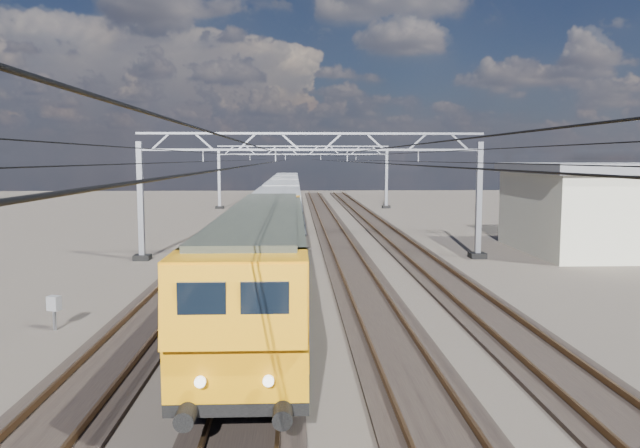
{
  "coord_description": "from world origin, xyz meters",
  "views": [
    {
      "loc": [
        -0.91,
        -30.89,
        5.66
      ],
      "look_at": [
        0.32,
        0.11,
        2.4
      ],
      "focal_mm": 35.0,
      "sensor_mm": 36.0,
      "label": 1
    }
  ],
  "objects_px": {
    "catenary_gantry_far": "(303,174)",
    "hopper_wagon_third": "(285,191)",
    "locomotive": "(263,258)",
    "hopper_wagon_lead": "(278,214)",
    "trackside_cabinet": "(54,304)",
    "hopper_wagon_fourth": "(287,185)",
    "hopper_wagon_mid": "(282,199)",
    "catenary_gantry_mid": "(312,190)"
  },
  "relations": [
    {
      "from": "catenary_gantry_far",
      "to": "trackside_cabinet",
      "type": "bearing_deg",
      "value": -100.0
    },
    {
      "from": "catenary_gantry_mid",
      "to": "catenary_gantry_far",
      "type": "bearing_deg",
      "value": 90.0
    },
    {
      "from": "catenary_gantry_mid",
      "to": "locomotive",
      "type": "height_order",
      "value": "catenary_gantry_mid"
    },
    {
      "from": "catenary_gantry_far",
      "to": "locomotive",
      "type": "bearing_deg",
      "value": -92.29
    },
    {
      "from": "catenary_gantry_mid",
      "to": "hopper_wagon_fourth",
      "type": "relative_size",
      "value": 1.53
    },
    {
      "from": "catenary_gantry_far",
      "to": "hopper_wagon_mid",
      "type": "distance_m",
      "value": 18.29
    },
    {
      "from": "hopper_wagon_third",
      "to": "trackside_cabinet",
      "type": "distance_m",
      "value": 47.03
    },
    {
      "from": "hopper_wagon_fourth",
      "to": "trackside_cabinet",
      "type": "xyz_separation_m",
      "value": [
        -6.88,
        -60.7,
        -1.36
      ]
    },
    {
      "from": "hopper_wagon_fourth",
      "to": "trackside_cabinet",
      "type": "bearing_deg",
      "value": -96.47
    },
    {
      "from": "catenary_gantry_mid",
      "to": "hopper_wagon_third",
      "type": "bearing_deg",
      "value": 93.57
    },
    {
      "from": "hopper_wagon_fourth",
      "to": "trackside_cabinet",
      "type": "height_order",
      "value": "hopper_wagon_fourth"
    },
    {
      "from": "hopper_wagon_fourth",
      "to": "hopper_wagon_third",
      "type": "bearing_deg",
      "value": -90.0
    },
    {
      "from": "hopper_wagon_mid",
      "to": "hopper_wagon_third",
      "type": "relative_size",
      "value": 1.0
    },
    {
      "from": "catenary_gantry_mid",
      "to": "hopper_wagon_lead",
      "type": "relative_size",
      "value": 1.53
    },
    {
      "from": "catenary_gantry_mid",
      "to": "hopper_wagon_lead",
      "type": "distance_m",
      "value": 4.52
    },
    {
      "from": "catenary_gantry_far",
      "to": "trackside_cabinet",
      "type": "xyz_separation_m",
      "value": [
        -8.88,
        -50.41,
        -3.03
      ]
    },
    {
      "from": "locomotive",
      "to": "trackside_cabinet",
      "type": "distance_m",
      "value": 7.05
    },
    {
      "from": "hopper_wagon_lead",
      "to": "catenary_gantry_mid",
      "type": "bearing_deg",
      "value": -61.55
    },
    {
      "from": "locomotive",
      "to": "hopper_wagon_lead",
      "type": "relative_size",
      "value": 1.62
    },
    {
      "from": "hopper_wagon_mid",
      "to": "trackside_cabinet",
      "type": "relative_size",
      "value": 11.24
    },
    {
      "from": "locomotive",
      "to": "hopper_wagon_fourth",
      "type": "xyz_separation_m",
      "value": [
        -0.0,
        60.3,
        -0.09
      ]
    },
    {
      "from": "hopper_wagon_lead",
      "to": "hopper_wagon_mid",
      "type": "distance_m",
      "value": 14.2
    },
    {
      "from": "catenary_gantry_mid",
      "to": "hopper_wagon_third",
      "type": "xyz_separation_m",
      "value": [
        -2.0,
        32.09,
        -1.67
      ]
    },
    {
      "from": "hopper_wagon_mid",
      "to": "hopper_wagon_third",
      "type": "distance_m",
      "value": 14.2
    },
    {
      "from": "catenary_gantry_mid",
      "to": "hopper_wagon_fourth",
      "type": "height_order",
      "value": "catenary_gantry_mid"
    },
    {
      "from": "hopper_wagon_third",
      "to": "hopper_wagon_fourth",
      "type": "xyz_separation_m",
      "value": [
        0.0,
        14.2,
        0.0
      ]
    },
    {
      "from": "hopper_wagon_lead",
      "to": "hopper_wagon_third",
      "type": "distance_m",
      "value": 28.4
    },
    {
      "from": "hopper_wagon_third",
      "to": "hopper_wagon_fourth",
      "type": "relative_size",
      "value": 1.0
    },
    {
      "from": "catenary_gantry_mid",
      "to": "locomotive",
      "type": "xyz_separation_m",
      "value": [
        -2.0,
        -14.0,
        -1.58
      ]
    },
    {
      "from": "hopper_wagon_lead",
      "to": "hopper_wagon_third",
      "type": "bearing_deg",
      "value": 90.0
    },
    {
      "from": "catenary_gantry_far",
      "to": "hopper_wagon_lead",
      "type": "height_order",
      "value": "catenary_gantry_far"
    },
    {
      "from": "locomotive",
      "to": "hopper_wagon_mid",
      "type": "distance_m",
      "value": 31.9
    },
    {
      "from": "trackside_cabinet",
      "to": "hopper_wagon_lead",
      "type": "bearing_deg",
      "value": 88.51
    },
    {
      "from": "catenary_gantry_mid",
      "to": "hopper_wagon_mid",
      "type": "xyz_separation_m",
      "value": [
        -2.0,
        17.89,
        -1.67
      ]
    },
    {
      "from": "catenary_gantry_far",
      "to": "trackside_cabinet",
      "type": "distance_m",
      "value": 51.28
    },
    {
      "from": "hopper_wagon_lead",
      "to": "hopper_wagon_fourth",
      "type": "relative_size",
      "value": 1.0
    },
    {
      "from": "catenary_gantry_far",
      "to": "hopper_wagon_third",
      "type": "relative_size",
      "value": 1.53
    },
    {
      "from": "hopper_wagon_lead",
      "to": "locomotive",
      "type": "bearing_deg",
      "value": -90.0
    },
    {
      "from": "hopper_wagon_third",
      "to": "trackside_cabinet",
      "type": "bearing_deg",
      "value": -98.42
    },
    {
      "from": "locomotive",
      "to": "hopper_wagon_mid",
      "type": "height_order",
      "value": "locomotive"
    },
    {
      "from": "catenary_gantry_far",
      "to": "hopper_wagon_third",
      "type": "distance_m",
      "value": 4.7
    },
    {
      "from": "locomotive",
      "to": "hopper_wagon_lead",
      "type": "xyz_separation_m",
      "value": [
        -0.0,
        17.7,
        -0.09
      ]
    }
  ]
}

